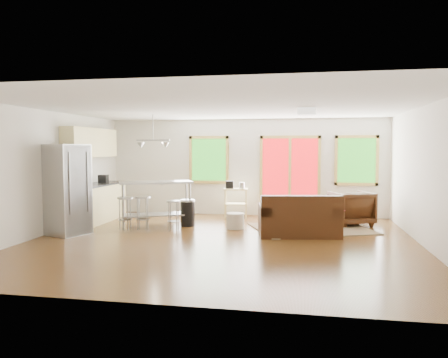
% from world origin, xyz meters
% --- Properties ---
extents(floor, '(7.50, 7.00, 0.02)m').
position_xyz_m(floor, '(0.00, 0.00, -0.01)').
color(floor, '#3E250E').
rests_on(floor, ground).
extents(ceiling, '(7.50, 7.00, 0.02)m').
position_xyz_m(ceiling, '(0.00, 0.00, 2.61)').
color(ceiling, white).
rests_on(ceiling, ground).
extents(back_wall, '(7.50, 0.02, 2.60)m').
position_xyz_m(back_wall, '(0.00, 3.51, 1.30)').
color(back_wall, silver).
rests_on(back_wall, ground).
extents(left_wall, '(0.02, 7.00, 2.60)m').
position_xyz_m(left_wall, '(-3.76, 0.00, 1.30)').
color(left_wall, silver).
rests_on(left_wall, ground).
extents(right_wall, '(0.02, 7.00, 2.60)m').
position_xyz_m(right_wall, '(3.76, 0.00, 1.30)').
color(right_wall, silver).
rests_on(right_wall, ground).
extents(front_wall, '(7.50, 0.02, 2.60)m').
position_xyz_m(front_wall, '(0.00, -3.51, 1.30)').
color(front_wall, silver).
rests_on(front_wall, ground).
extents(window_left, '(1.10, 0.05, 1.30)m').
position_xyz_m(window_left, '(-1.00, 3.46, 1.50)').
color(window_left, '#1B5714').
rests_on(window_left, back_wall).
extents(french_doors, '(1.60, 0.05, 2.10)m').
position_xyz_m(french_doors, '(1.20, 3.46, 1.10)').
color(french_doors, '#B31012').
rests_on(french_doors, back_wall).
extents(window_right, '(1.10, 0.05, 1.30)m').
position_xyz_m(window_right, '(2.90, 3.46, 1.50)').
color(window_right, '#1B5714').
rests_on(window_right, back_wall).
extents(rug, '(2.98, 2.67, 0.02)m').
position_xyz_m(rug, '(1.74, 1.65, 0.01)').
color(rug, '#4D6643').
rests_on(rug, floor).
extents(loveseat, '(1.76, 1.19, 0.87)m').
position_xyz_m(loveseat, '(1.48, 0.87, 0.34)').
color(loveseat, black).
rests_on(loveseat, floor).
extents(coffee_table, '(1.25, 1.01, 0.44)m').
position_xyz_m(coffee_table, '(1.63, 1.83, 0.38)').
color(coffee_table, '#3E2E16').
rests_on(coffee_table, floor).
extents(armchair, '(1.10, 1.07, 0.89)m').
position_xyz_m(armchair, '(2.67, 2.36, 0.44)').
color(armchair, black).
rests_on(armchair, floor).
extents(ottoman, '(0.71, 0.71, 0.37)m').
position_xyz_m(ottoman, '(1.18, 2.21, 0.19)').
color(ottoman, black).
rests_on(ottoman, floor).
extents(pouf, '(0.53, 0.53, 0.35)m').
position_xyz_m(pouf, '(0.05, 1.43, 0.18)').
color(pouf, beige).
rests_on(pouf, floor).
extents(vase, '(0.23, 0.23, 0.31)m').
position_xyz_m(vase, '(1.66, 2.01, 0.51)').
color(vase, silver).
rests_on(vase, coffee_table).
extents(book, '(0.22, 0.10, 0.30)m').
position_xyz_m(book, '(2.23, 1.84, 0.55)').
color(book, maroon).
rests_on(book, coffee_table).
extents(cabinets, '(0.64, 2.24, 2.30)m').
position_xyz_m(cabinets, '(-3.49, 1.70, 0.93)').
color(cabinets, '#DECE83').
rests_on(cabinets, floor).
extents(refrigerator, '(0.97, 0.96, 1.90)m').
position_xyz_m(refrigerator, '(-3.34, 0.16, 0.95)').
color(refrigerator, '#B7BABC').
rests_on(refrigerator, floor).
extents(island, '(1.78, 1.30, 1.05)m').
position_xyz_m(island, '(-1.80, 1.39, 0.72)').
color(island, '#B7BABC').
rests_on(island, floor).
extents(cup, '(0.13, 0.10, 0.13)m').
position_xyz_m(cup, '(-1.69, 1.50, 1.01)').
color(cup, white).
rests_on(cup, island).
extents(bar_stool_a, '(0.37, 0.37, 0.73)m').
position_xyz_m(bar_stool_a, '(-2.36, 0.89, 0.54)').
color(bar_stool_a, '#B7BABC').
rests_on(bar_stool_a, floor).
extents(bar_stool_b, '(0.41, 0.41, 0.74)m').
position_xyz_m(bar_stool_b, '(-1.97, 0.97, 0.55)').
color(bar_stool_b, '#B7BABC').
rests_on(bar_stool_b, floor).
extents(bar_stool_c, '(0.34, 0.34, 0.66)m').
position_xyz_m(bar_stool_c, '(-1.25, 0.97, 0.49)').
color(bar_stool_c, '#B7BABC').
rests_on(bar_stool_c, floor).
extents(trash_can, '(0.41, 0.41, 0.62)m').
position_xyz_m(trash_can, '(-1.09, 1.55, 0.31)').
color(trash_can, black).
rests_on(trash_can, floor).
extents(kitchen_cart, '(0.67, 0.47, 0.96)m').
position_xyz_m(kitchen_cart, '(-0.20, 2.98, 0.66)').
color(kitchen_cart, '#DECE83').
rests_on(kitchen_cart, floor).
extents(ceiling_flush, '(0.35, 0.35, 0.12)m').
position_xyz_m(ceiling_flush, '(1.60, 0.60, 2.53)').
color(ceiling_flush, white).
rests_on(ceiling_flush, ceiling).
extents(pendant_light, '(0.80, 0.18, 0.79)m').
position_xyz_m(pendant_light, '(-1.90, 1.50, 1.90)').
color(pendant_light, gray).
rests_on(pendant_light, ceiling).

